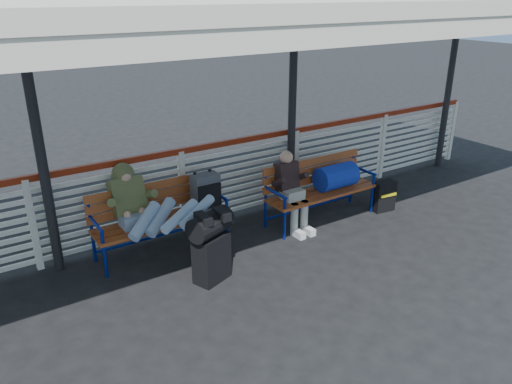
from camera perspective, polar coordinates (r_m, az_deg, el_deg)
ground at (r=5.94m, az=-0.00°, el=-11.15°), size 60.00×60.00×0.00m
fence at (r=7.13m, az=-8.41°, el=0.49°), size 12.08×0.08×1.24m
canopy at (r=5.72m, az=-5.08°, el=19.86°), size 12.60×3.60×3.16m
luggage_stack at (r=5.92m, az=-5.16°, el=-5.91°), size 0.61×0.47×0.89m
bench_left at (r=6.72m, az=-9.05°, el=-1.37°), size 1.80×0.56×0.97m
bench_right at (r=7.57m, az=8.27°, el=1.39°), size 1.80×0.56×0.92m
traveler_man at (r=6.25m, az=-11.03°, el=-2.19°), size 0.94×1.64×0.77m
companion_person at (r=7.16m, az=4.09°, el=0.23°), size 0.32×0.66×1.15m
suitcase_side at (r=8.11m, az=14.36°, el=-0.44°), size 0.37×0.25×0.49m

